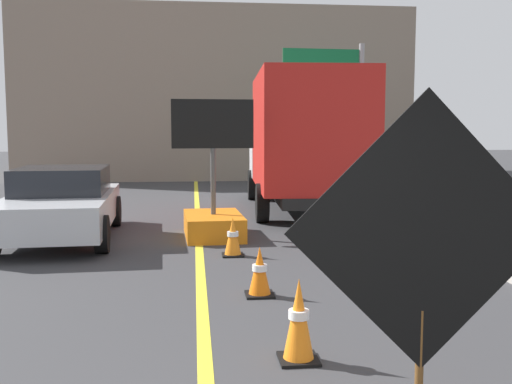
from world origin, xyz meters
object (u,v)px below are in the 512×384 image
at_px(arrow_board_trailer, 213,213).
at_px(highway_guide_sign, 339,91).
at_px(box_truck, 303,140).
at_px(traffic_cone_mid_lane, 260,272).
at_px(traffic_cone_near_sign, 299,320).
at_px(roadwork_sign, 423,239).
at_px(pickup_car, 62,203).
at_px(traffic_cone_far_lane, 233,237).

distance_m(arrow_board_trailer, highway_guide_sign, 9.66).
relative_size(box_truck, traffic_cone_mid_lane, 11.25).
relative_size(arrow_board_trailer, traffic_cone_near_sign, 3.51).
xyz_separation_m(box_truck, traffic_cone_mid_lane, (-2.02, -7.77, -1.55)).
bearing_deg(traffic_cone_mid_lane, arrow_board_trailer, 95.94).
bearing_deg(box_truck, arrow_board_trailer, -125.01).
bearing_deg(arrow_board_trailer, traffic_cone_near_sign, -85.02).
distance_m(roadwork_sign, arrow_board_trailer, 8.41).
bearing_deg(arrow_board_trailer, pickup_car, 178.37).
bearing_deg(traffic_cone_mid_lane, highway_guide_sign, 71.73).
height_order(traffic_cone_near_sign, traffic_cone_far_lane, traffic_cone_near_sign).
bearing_deg(highway_guide_sign, pickup_car, -133.08).
relative_size(box_truck, traffic_cone_far_lane, 10.92).
distance_m(box_truck, traffic_cone_far_lane, 5.98).
bearing_deg(traffic_cone_far_lane, highway_guide_sign, 66.75).
relative_size(pickup_car, traffic_cone_mid_lane, 7.14).
bearing_deg(arrow_board_trailer, traffic_cone_far_lane, -81.80).
relative_size(highway_guide_sign, traffic_cone_mid_lane, 7.86).
height_order(roadwork_sign, traffic_cone_mid_lane, roadwork_sign).
height_order(box_truck, highway_guide_sign, highway_guide_sign).
bearing_deg(traffic_cone_near_sign, traffic_cone_mid_lane, 93.06).
distance_m(highway_guide_sign, traffic_cone_near_sign, 15.26).
bearing_deg(traffic_cone_far_lane, traffic_cone_mid_lane, -85.78).
bearing_deg(roadwork_sign, pickup_car, 114.76).
distance_m(pickup_car, traffic_cone_near_sign, 7.37).
bearing_deg(arrow_board_trailer, traffic_cone_mid_lane, -84.06).
height_order(arrow_board_trailer, highway_guide_sign, highway_guide_sign).
xyz_separation_m(roadwork_sign, traffic_cone_mid_lane, (-0.50, 4.03, -1.16)).
relative_size(traffic_cone_mid_lane, traffic_cone_far_lane, 0.97).
xyz_separation_m(box_truck, highway_guide_sign, (2.04, 4.51, 1.56)).
xyz_separation_m(highway_guide_sign, traffic_cone_far_lane, (-4.23, -9.85, -3.10)).
distance_m(roadwork_sign, traffic_cone_near_sign, 2.21).
bearing_deg(highway_guide_sign, arrow_board_trailer, -119.28).
relative_size(traffic_cone_near_sign, traffic_cone_far_lane, 1.17).
xyz_separation_m(arrow_board_trailer, highway_guide_sign, (4.50, 8.02, 2.94)).
bearing_deg(traffic_cone_far_lane, roadwork_sign, -84.04).
relative_size(traffic_cone_near_sign, traffic_cone_mid_lane, 1.21).
distance_m(roadwork_sign, traffic_cone_far_lane, 6.60).
bearing_deg(roadwork_sign, traffic_cone_far_lane, 95.96).
xyz_separation_m(arrow_board_trailer, traffic_cone_mid_lane, (0.44, -4.26, -0.17)).
bearing_deg(box_truck, roadwork_sign, -97.34).
height_order(pickup_car, highway_guide_sign, highway_guide_sign).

